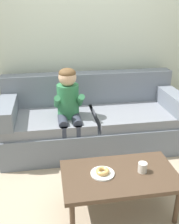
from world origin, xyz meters
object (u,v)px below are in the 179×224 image
coffee_table (120,178)px  person_child (69,105)px  donut (103,171)px  toy_controller (155,176)px  couch (92,122)px  mug (143,167)px

coffee_table → person_child: (-0.35, 1.04, 0.30)m
donut → toy_controller: donut is taller
donut → coffee_table: bearing=-6.7°
couch → coffee_table: bearing=-88.9°
couch → toy_controller: (0.55, -0.85, -0.31)m
couch → person_child: 0.51m
person_child → donut: size_ratio=9.18×
couch → donut: size_ratio=19.07×
donut → mug: bearing=-3.6°
couch → coffee_table: 1.25m
coffee_table → toy_controller: 0.74m
couch → mug: bearing=-79.8°
couch → coffee_table: couch is taller
couch → mug: (0.23, -1.25, 0.12)m
couch → coffee_table: size_ratio=2.25×
donut → toy_controller: size_ratio=0.53×
coffee_table → toy_controller: size_ratio=4.50×
couch → donut: bearing=-96.0°
person_child → donut: bearing=-79.3°
person_child → coffee_table: bearing=-71.7°
person_child → toy_controller: bearing=-36.7°
mug → coffee_table: bearing=178.7°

